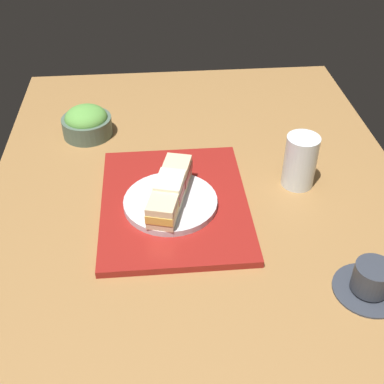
% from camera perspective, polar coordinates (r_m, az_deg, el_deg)
% --- Properties ---
extents(ground_plane, '(1.40, 1.00, 0.03)m').
position_cam_1_polar(ground_plane, '(1.16, 1.16, -1.67)').
color(ground_plane, olive).
extents(serving_tray, '(0.41, 0.33, 0.02)m').
position_cam_1_polar(serving_tray, '(1.13, -2.03, -1.29)').
color(serving_tray, maroon).
rests_on(serving_tray, ground_plane).
extents(sandwich_plate, '(0.21, 0.21, 0.01)m').
position_cam_1_polar(sandwich_plate, '(1.11, -2.48, -1.20)').
color(sandwich_plate, silver).
rests_on(sandwich_plate, serving_tray).
extents(sandwich_near, '(0.10, 0.08, 0.05)m').
position_cam_1_polar(sandwich_near, '(1.14, -1.80, 2.18)').
color(sandwich_near, beige).
rests_on(sandwich_near, sandwich_plate).
extents(sandwich_middle, '(0.09, 0.08, 0.06)m').
position_cam_1_polar(sandwich_middle, '(1.09, -2.53, 0.29)').
color(sandwich_middle, '#EFE5C1').
rests_on(sandwich_middle, sandwich_plate).
extents(sandwich_far, '(0.09, 0.08, 0.05)m').
position_cam_1_polar(sandwich_far, '(1.04, -3.32, -1.97)').
color(sandwich_far, beige).
rests_on(sandwich_far, sandwich_plate).
extents(salad_bowl, '(0.13, 0.13, 0.08)m').
position_cam_1_polar(salad_bowl, '(1.40, -11.97, 7.81)').
color(salad_bowl, '#4C6051').
rests_on(salad_bowl, ground_plane).
extents(coffee_cup, '(0.13, 0.13, 0.06)m').
position_cam_1_polar(coffee_cup, '(1.00, 19.89, -9.59)').
color(coffee_cup, '#333842').
rests_on(coffee_cup, ground_plane).
extents(drinking_glass, '(0.08, 0.08, 0.13)m').
position_cam_1_polar(drinking_glass, '(1.19, 12.30, 3.47)').
color(drinking_glass, silver).
rests_on(drinking_glass, ground_plane).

